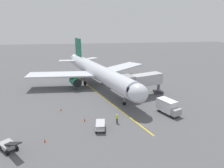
{
  "coord_description": "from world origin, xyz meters",
  "views": [
    {
      "loc": [
        5.42,
        50.56,
        16.44
      ],
      "look_at": [
        -0.63,
        8.19,
        3.0
      ],
      "focal_mm": 31.86,
      "sensor_mm": 36.0,
      "label": 1
    }
  ],
  "objects_px": {
    "jet_bridge": "(139,81)",
    "belt_loader_starboard_side": "(8,145)",
    "box_truck_portside": "(168,107)",
    "safety_cone_wing_port": "(85,120)",
    "safety_cone_wing_starboard": "(61,109)",
    "airplane": "(97,72)",
    "safety_cone_nose_left": "(136,99)",
    "ground_crew_marshaller": "(117,118)",
    "baggage_cart_near_nose": "(100,126)",
    "safety_cone_nose_right": "(45,141)",
    "ground_crew_loader": "(81,78)",
    "ground_crew_wing_walker": "(144,87)"
  },
  "relations": [
    {
      "from": "ground_crew_marshaller",
      "to": "baggage_cart_near_nose",
      "type": "xyz_separation_m",
      "value": [
        2.98,
        1.79,
        -0.23
      ]
    },
    {
      "from": "belt_loader_starboard_side",
      "to": "safety_cone_nose_right",
      "type": "distance_m",
      "value": 4.61
    },
    {
      "from": "ground_crew_wing_walker",
      "to": "box_truck_portside",
      "type": "relative_size",
      "value": 0.34
    },
    {
      "from": "belt_loader_starboard_side",
      "to": "safety_cone_nose_right",
      "type": "xyz_separation_m",
      "value": [
        -4.44,
        -1.15,
        -0.44
      ]
    },
    {
      "from": "airplane",
      "to": "ground_crew_marshaller",
      "type": "bearing_deg",
      "value": 94.95
    },
    {
      "from": "ground_crew_marshaller",
      "to": "ground_crew_wing_walker",
      "type": "xyz_separation_m",
      "value": [
        -9.36,
        -15.73,
        0.0
      ]
    },
    {
      "from": "safety_cone_nose_left",
      "to": "airplane",
      "type": "bearing_deg",
      "value": -54.59
    },
    {
      "from": "box_truck_portside",
      "to": "belt_loader_starboard_side",
      "type": "relative_size",
      "value": 1.2
    },
    {
      "from": "jet_bridge",
      "to": "belt_loader_starboard_side",
      "type": "xyz_separation_m",
      "value": [
        22.56,
        16.8,
        -3.05
      ]
    },
    {
      "from": "ground_crew_loader",
      "to": "safety_cone_nose_right",
      "type": "relative_size",
      "value": 3.11
    },
    {
      "from": "airplane",
      "to": "jet_bridge",
      "type": "height_order",
      "value": "airplane"
    },
    {
      "from": "ground_crew_loader",
      "to": "box_truck_portside",
      "type": "relative_size",
      "value": 0.34
    },
    {
      "from": "safety_cone_nose_left",
      "to": "safety_cone_wing_starboard",
      "type": "relative_size",
      "value": 1.0
    },
    {
      "from": "box_truck_portside",
      "to": "belt_loader_starboard_side",
      "type": "xyz_separation_m",
      "value": [
        25.62,
        7.58,
        -0.67
      ]
    },
    {
      "from": "safety_cone_nose_left",
      "to": "safety_cone_wing_port",
      "type": "bearing_deg",
      "value": 35.51
    },
    {
      "from": "jet_bridge",
      "to": "belt_loader_starboard_side",
      "type": "distance_m",
      "value": 28.29
    },
    {
      "from": "airplane",
      "to": "safety_cone_wing_port",
      "type": "relative_size",
      "value": 71.15
    },
    {
      "from": "ground_crew_marshaller",
      "to": "ground_crew_loader",
      "type": "distance_m",
      "value": 27.21
    },
    {
      "from": "ground_crew_loader",
      "to": "safety_cone_wing_starboard",
      "type": "height_order",
      "value": "ground_crew_loader"
    },
    {
      "from": "safety_cone_wing_starboard",
      "to": "safety_cone_nose_right",
      "type": "bearing_deg",
      "value": 83.37
    },
    {
      "from": "airplane",
      "to": "baggage_cart_near_nose",
      "type": "xyz_separation_m",
      "value": [
        1.21,
        22.24,
        -3.35
      ]
    },
    {
      "from": "baggage_cart_near_nose",
      "to": "box_truck_portside",
      "type": "distance_m",
      "value": 13.68
    },
    {
      "from": "jet_bridge",
      "to": "ground_crew_loader",
      "type": "relative_size",
      "value": 6.64
    },
    {
      "from": "safety_cone_wing_port",
      "to": "safety_cone_wing_starboard",
      "type": "height_order",
      "value": "same"
    },
    {
      "from": "airplane",
      "to": "safety_cone_wing_starboard",
      "type": "distance_m",
      "value": 16.67
    },
    {
      "from": "belt_loader_starboard_side",
      "to": "safety_cone_wing_port",
      "type": "bearing_deg",
      "value": -146.37
    },
    {
      "from": "jet_bridge",
      "to": "baggage_cart_near_nose",
      "type": "height_order",
      "value": "jet_bridge"
    },
    {
      "from": "jet_bridge",
      "to": "ground_crew_loader",
      "type": "height_order",
      "value": "jet_bridge"
    },
    {
      "from": "jet_bridge",
      "to": "box_truck_portside",
      "type": "relative_size",
      "value": 2.27
    },
    {
      "from": "baggage_cart_near_nose",
      "to": "airplane",
      "type": "bearing_deg",
      "value": -93.1
    },
    {
      "from": "jet_bridge",
      "to": "ground_crew_wing_walker",
      "type": "height_order",
      "value": "jet_bridge"
    },
    {
      "from": "ground_crew_marshaller",
      "to": "ground_crew_wing_walker",
      "type": "bearing_deg",
      "value": -120.75
    },
    {
      "from": "jet_bridge",
      "to": "safety_cone_wing_starboard",
      "type": "distance_m",
      "value": 18.01
    },
    {
      "from": "airplane",
      "to": "safety_cone_nose_right",
      "type": "distance_m",
      "value": 26.53
    },
    {
      "from": "jet_bridge",
      "to": "safety_cone_wing_starboard",
      "type": "relative_size",
      "value": 20.64
    },
    {
      "from": "baggage_cart_near_nose",
      "to": "safety_cone_wing_starboard",
      "type": "bearing_deg",
      "value": -49.7
    },
    {
      "from": "baggage_cart_near_nose",
      "to": "belt_loader_starboard_side",
      "type": "bearing_deg",
      "value": 15.37
    },
    {
      "from": "airplane",
      "to": "box_truck_portside",
      "type": "height_order",
      "value": "airplane"
    },
    {
      "from": "safety_cone_wing_starboard",
      "to": "airplane",
      "type": "bearing_deg",
      "value": -120.04
    },
    {
      "from": "ground_crew_marshaller",
      "to": "jet_bridge",
      "type": "bearing_deg",
      "value": -121.22
    },
    {
      "from": "airplane",
      "to": "ground_crew_loader",
      "type": "bearing_deg",
      "value": -54.48
    },
    {
      "from": "safety_cone_nose_left",
      "to": "baggage_cart_near_nose",
      "type": "bearing_deg",
      "value": 51.96
    },
    {
      "from": "ground_crew_marshaller",
      "to": "safety_cone_nose_left",
      "type": "bearing_deg",
      "value": -121.74
    },
    {
      "from": "airplane",
      "to": "safety_cone_nose_left",
      "type": "distance_m",
      "value": 13.82
    },
    {
      "from": "safety_cone_wing_port",
      "to": "ground_crew_marshaller",
      "type": "bearing_deg",
      "value": 164.74
    },
    {
      "from": "airplane",
      "to": "ground_crew_loader",
      "type": "height_order",
      "value": "airplane"
    },
    {
      "from": "safety_cone_nose_left",
      "to": "safety_cone_nose_right",
      "type": "bearing_deg",
      "value": 38.77
    },
    {
      "from": "baggage_cart_near_nose",
      "to": "safety_cone_nose_left",
      "type": "distance_m",
      "value": 14.47
    },
    {
      "from": "ground_crew_marshaller",
      "to": "belt_loader_starboard_side",
      "type": "xyz_separation_m",
      "value": [
        15.56,
        5.25,
        -0.17
      ]
    },
    {
      "from": "jet_bridge",
      "to": "safety_cone_wing_starboard",
      "type": "xyz_separation_m",
      "value": [
        16.9,
        5.17,
        -3.49
      ]
    }
  ]
}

